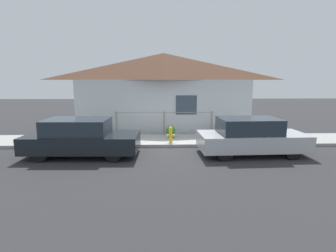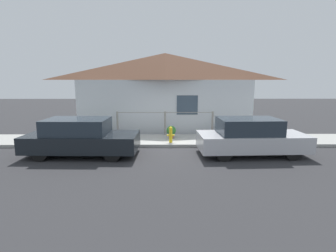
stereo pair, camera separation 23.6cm
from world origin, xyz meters
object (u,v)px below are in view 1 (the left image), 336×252
(car_left, at_px, (81,138))
(potted_plant_corner, at_px, (224,130))
(fire_hydrant, at_px, (171,134))
(potted_plant_near_hydrant, at_px, (171,131))
(car_right, at_px, (251,137))
(potted_plant_by_fence, at_px, (92,131))

(car_left, xyz_separation_m, potted_plant_corner, (6.18, 2.86, -0.29))
(fire_hydrant, height_order, potted_plant_near_hydrant, fire_hydrant)
(car_left, relative_size, potted_plant_corner, 8.01)
(car_left, distance_m, potted_plant_corner, 6.81)
(car_right, height_order, potted_plant_corner, car_right)
(car_right, xyz_separation_m, potted_plant_by_fence, (-6.74, 2.40, -0.20))
(fire_hydrant, distance_m, potted_plant_by_fence, 3.78)
(potted_plant_near_hydrant, relative_size, potted_plant_corner, 1.13)
(car_left, distance_m, potted_plant_by_fence, 2.42)
(fire_hydrant, bearing_deg, car_right, -26.39)
(car_left, xyz_separation_m, potted_plant_near_hydrant, (3.52, 2.40, -0.23))
(fire_hydrant, relative_size, potted_plant_near_hydrant, 1.19)
(car_left, xyz_separation_m, fire_hydrant, (3.48, 1.52, -0.20))
(car_right, bearing_deg, car_left, 177.75)
(car_left, relative_size, fire_hydrant, 5.97)
(potted_plant_corner, bearing_deg, car_right, -82.68)
(potted_plant_near_hydrant, xyz_separation_m, potted_plant_corner, (2.66, 0.46, -0.05))
(car_right, relative_size, potted_plant_corner, 7.78)
(car_right, relative_size, potted_plant_near_hydrant, 6.91)
(car_right, xyz_separation_m, potted_plant_corner, (-0.37, 2.86, -0.29))
(car_left, height_order, car_right, car_right)
(car_left, distance_m, car_right, 6.54)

